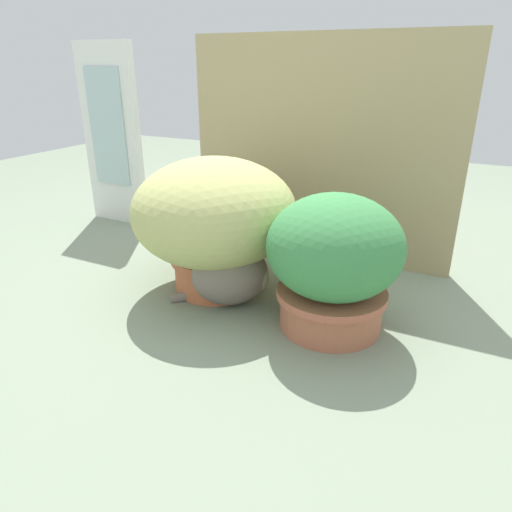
{
  "coord_description": "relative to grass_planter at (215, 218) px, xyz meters",
  "views": [
    {
      "loc": [
        0.7,
        -1.2,
        0.77
      ],
      "look_at": [
        0.06,
        0.06,
        0.18
      ],
      "focal_mm": 32.67,
      "sensor_mm": 36.0,
      "label": 1
    }
  ],
  "objects": [
    {
      "name": "mushroom_ornament_pink",
      "position": [
        -0.04,
        -0.08,
        -0.18
      ],
      "size": [
        0.11,
        0.11,
        0.13
      ],
      "color": "silver",
      "rests_on": "ground"
    },
    {
      "name": "ground_plane",
      "position": [
        0.12,
        -0.11,
        -0.27
      ],
      "size": [
        6.0,
        6.0,
        0.0
      ],
      "primitive_type": "plane",
      "color": "gray"
    },
    {
      "name": "window_panel_white",
      "position": [
        -0.86,
        0.45,
        0.17
      ],
      "size": [
        0.33,
        0.05,
        0.86
      ],
      "color": "white",
      "rests_on": "ground"
    },
    {
      "name": "mushroom_ornament_red",
      "position": [
        0.0,
        -0.08,
        -0.17
      ],
      "size": [
        0.1,
        0.1,
        0.14
      ],
      "color": "silver",
      "rests_on": "ground"
    },
    {
      "name": "cardboard_backdrop",
      "position": [
        0.2,
        0.48,
        0.17
      ],
      "size": [
        1.11,
        0.03,
        0.88
      ],
      "primitive_type": "cube",
      "color": "tan",
      "rests_on": "ground"
    },
    {
      "name": "cat",
      "position": [
        0.12,
        -0.07,
        -0.15
      ],
      "size": [
        0.37,
        0.29,
        0.32
      ],
      "color": "gray",
      "rests_on": "ground"
    },
    {
      "name": "grass_planter",
      "position": [
        0.0,
        0.0,
        0.0
      ],
      "size": [
        0.57,
        0.57,
        0.48
      ],
      "color": "#BF663E",
      "rests_on": "ground"
    },
    {
      "name": "leafy_planter",
      "position": [
        0.46,
        -0.07,
        -0.05
      ],
      "size": [
        0.41,
        0.41,
        0.42
      ],
      "color": "#B56849",
      "rests_on": "ground"
    }
  ]
}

